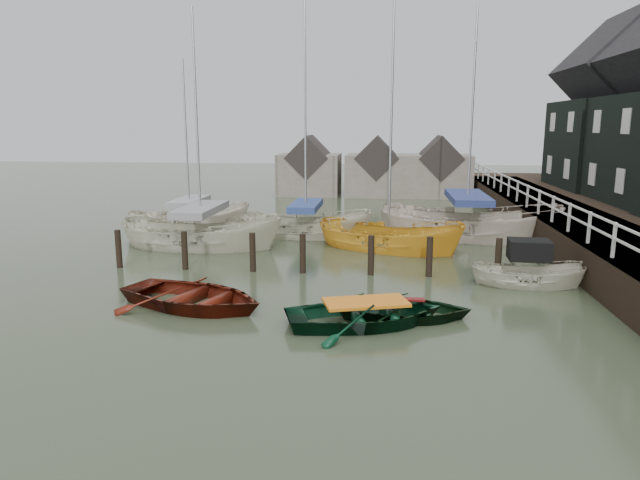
# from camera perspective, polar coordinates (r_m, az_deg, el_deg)

# --- Properties ---
(ground) EXTENTS (120.00, 120.00, 0.00)m
(ground) POSITION_cam_1_polar(r_m,az_deg,el_deg) (17.23, 0.81, -5.94)
(ground) COLOR #323D26
(ground) RESTS_ON ground
(pier) EXTENTS (3.04, 32.00, 2.70)m
(pier) POSITION_cam_1_polar(r_m,az_deg,el_deg) (27.86, 22.80, 1.39)
(pier) COLOR black
(pier) RESTS_ON ground
(mooring_pilings) EXTENTS (13.72, 0.22, 1.80)m
(mooring_pilings) POSITION_cam_1_polar(r_m,az_deg,el_deg) (20.10, -1.50, -1.92)
(mooring_pilings) COLOR black
(mooring_pilings) RESTS_ON ground
(far_sheds) EXTENTS (14.00, 4.08, 4.39)m
(far_sheds) POSITION_cam_1_polar(r_m,az_deg,el_deg) (42.49, 5.47, 6.98)
(far_sheds) COLOR #665B51
(far_sheds) RESTS_ON ground
(rowboat_red) EXTENTS (5.31, 4.54, 0.93)m
(rowboat_red) POSITION_cam_1_polar(r_m,az_deg,el_deg) (16.91, -12.53, -6.56)
(rowboat_red) COLOR #52160B
(rowboat_red) RESTS_ON ground
(rowboat_green) EXTENTS (4.86, 4.07, 0.86)m
(rowboat_green) POSITION_cam_1_polar(r_m,az_deg,el_deg) (15.18, 4.57, -8.42)
(rowboat_green) COLOR black
(rowboat_green) RESTS_ON ground
(rowboat_dkgreen) EXTENTS (3.54, 2.55, 0.73)m
(rowboat_dkgreen) POSITION_cam_1_polar(r_m,az_deg,el_deg) (15.80, 8.55, -7.71)
(rowboat_dkgreen) COLOR black
(rowboat_dkgreen) RESTS_ON ground
(motorboat) EXTENTS (3.72, 1.61, 2.18)m
(motorboat) POSITION_cam_1_polar(r_m,az_deg,el_deg) (19.82, 20.10, -3.95)
(motorboat) COLOR beige
(motorboat) RESTS_ON ground
(sailboat_a) EXTENTS (7.21, 2.98, 11.11)m
(sailboat_a) POSITION_cam_1_polar(r_m,az_deg,el_deg) (24.92, -11.72, -0.57)
(sailboat_a) COLOR beige
(sailboat_a) RESTS_ON ground
(sailboat_b) EXTENTS (6.31, 2.55, 11.91)m
(sailboat_b) POSITION_cam_1_polar(r_m,az_deg,el_deg) (26.81, -1.41, 0.53)
(sailboat_b) COLOR beige
(sailboat_b) RESTS_ON ground
(sailboat_c) EXTENTS (6.94, 4.80, 11.32)m
(sailboat_c) POSITION_cam_1_polar(r_m,az_deg,el_deg) (24.20, 6.84, -0.88)
(sailboat_c) COLOR gold
(sailboat_c) RESTS_ON ground
(sailboat_d) EXTENTS (8.86, 5.38, 12.44)m
(sailboat_d) POSITION_cam_1_polar(r_m,az_deg,el_deg) (27.27, 14.37, 0.34)
(sailboat_d) COLOR beige
(sailboat_d) RESTS_ON ground
(sailboat_e) EXTENTS (6.45, 4.57, 9.37)m
(sailboat_e) POSITION_cam_1_polar(r_m,az_deg,el_deg) (29.24, -12.84, 1.15)
(sailboat_e) COLOR beige
(sailboat_e) RESTS_ON ground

